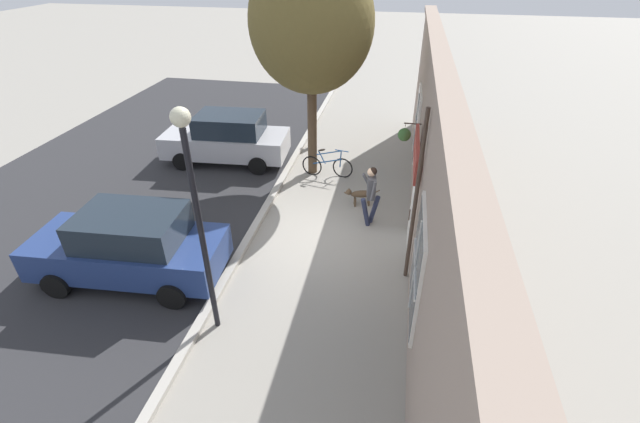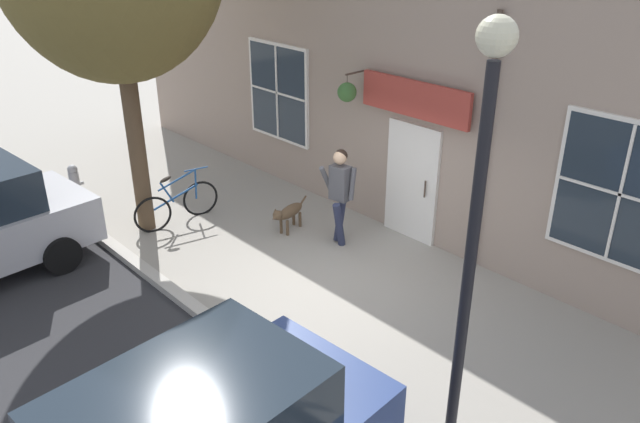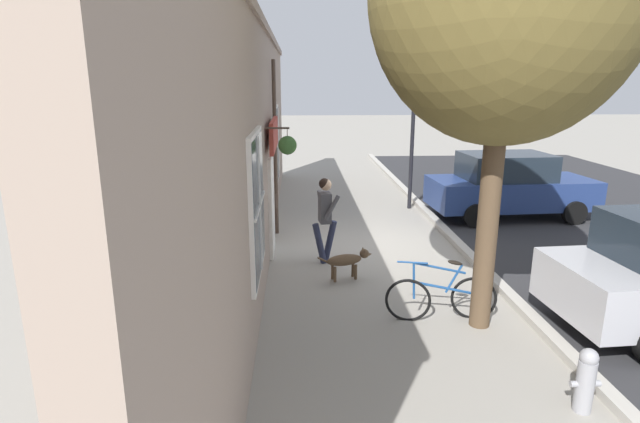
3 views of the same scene
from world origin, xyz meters
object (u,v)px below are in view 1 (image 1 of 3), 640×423
at_px(parked_car_mid_block, 130,246).
at_px(fire_hydrant, 313,137).
at_px(parked_car_nearest_curb, 227,138).
at_px(leaning_bicycle, 327,166).
at_px(street_tree_by_curb, 311,28).
at_px(pedestrian_walking, 371,191).
at_px(street_lamp, 195,198).
at_px(dog_on_leash, 360,194).

distance_m(parked_car_mid_block, fire_hydrant, 8.58).
relative_size(parked_car_nearest_curb, parked_car_mid_block, 1.00).
relative_size(parked_car_nearest_curb, fire_hydrant, 5.72).
bearing_deg(parked_car_nearest_curb, leaning_bicycle, 172.65).
relative_size(street_tree_by_curb, leaning_bicycle, 3.88).
relative_size(parked_car_mid_block, fire_hydrant, 5.72).
bearing_deg(street_tree_by_curb, pedestrian_walking, 127.81).
relative_size(leaning_bicycle, street_lamp, 0.38).
bearing_deg(street_lamp, dog_on_leash, -113.90).
bearing_deg(leaning_bicycle, street_tree_by_curb, -20.10).
distance_m(leaning_bicycle, fire_hydrant, 2.49).
xyz_separation_m(parked_car_nearest_curb, parked_car_mid_block, (-0.16, 6.37, 0.00)).
relative_size(dog_on_leash, parked_car_nearest_curb, 0.24).
relative_size(dog_on_leash, leaning_bicycle, 0.61).
xyz_separation_m(parked_car_nearest_curb, fire_hydrant, (-2.68, -1.82, -0.48)).
bearing_deg(street_tree_by_curb, dog_on_leash, 134.17).
distance_m(street_tree_by_curb, leaning_bicycle, 4.27).
bearing_deg(leaning_bicycle, pedestrian_walking, 121.95).
relative_size(pedestrian_walking, dog_on_leash, 1.64).
bearing_deg(fire_hydrant, parked_car_nearest_curb, 34.11).
height_order(dog_on_leash, leaning_bicycle, leaning_bicycle).
distance_m(dog_on_leash, fire_hydrant, 4.59).
bearing_deg(leaning_bicycle, dog_on_leash, 127.15).
distance_m(pedestrian_walking, street_lamp, 5.49).
xyz_separation_m(street_tree_by_curb, leaning_bicycle, (-0.56, 0.21, -4.22)).
relative_size(dog_on_leash, parked_car_mid_block, 0.24).
xyz_separation_m(leaning_bicycle, fire_hydrant, (0.98, -2.29, 0.02)).
relative_size(leaning_bicycle, parked_car_mid_block, 0.39).
distance_m(pedestrian_walking, street_tree_by_curb, 5.06).
height_order(street_tree_by_curb, parked_car_nearest_curb, street_tree_by_curb).
height_order(pedestrian_walking, parked_car_mid_block, parked_car_mid_block).
height_order(leaning_bicycle, parked_car_nearest_curb, parked_car_nearest_curb).
height_order(parked_car_mid_block, fire_hydrant, parked_car_mid_block).
height_order(dog_on_leash, street_lamp, street_lamp).
height_order(leaning_bicycle, parked_car_mid_block, parked_car_mid_block).
xyz_separation_m(pedestrian_walking, street_tree_by_curb, (2.22, -2.86, 3.54)).
bearing_deg(dog_on_leash, street_tree_by_curb, -45.83).
xyz_separation_m(leaning_bicycle, parked_car_nearest_curb, (3.66, -0.47, 0.50)).
relative_size(street_tree_by_curb, street_lamp, 1.46).
bearing_deg(street_lamp, parked_car_nearest_curb, -70.78).
xyz_separation_m(leaning_bicycle, street_lamp, (1.06, 7.00, 2.65)).
relative_size(leaning_bicycle, parked_car_nearest_curb, 0.39).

